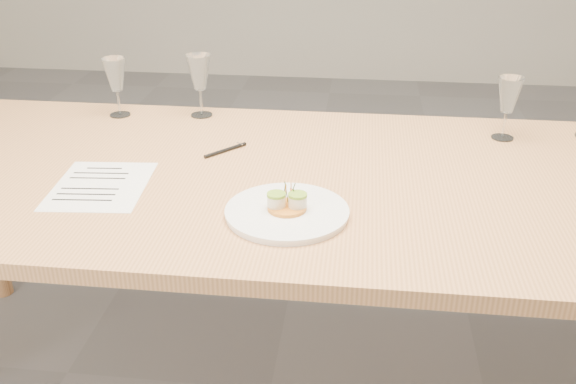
# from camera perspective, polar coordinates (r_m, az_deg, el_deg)

# --- Properties ---
(dining_table) EXTENTS (2.40, 1.00, 0.75)m
(dining_table) POSITION_cam_1_polar(r_m,az_deg,el_deg) (1.71, -1.85, -0.31)
(dining_table) COLOR tan
(dining_table) RESTS_ON ground
(dinner_plate) EXTENTS (0.28, 0.28, 0.07)m
(dinner_plate) POSITION_cam_1_polar(r_m,az_deg,el_deg) (1.46, -0.08, -1.69)
(dinner_plate) COLOR white
(dinner_plate) RESTS_ON dining_table
(recipe_sheet) EXTENTS (0.25, 0.31, 0.00)m
(recipe_sheet) POSITION_cam_1_polar(r_m,az_deg,el_deg) (1.67, -16.33, 0.56)
(recipe_sheet) COLOR white
(recipe_sheet) RESTS_ON dining_table
(ballpoint_pen) EXTENTS (0.10, 0.12, 0.01)m
(ballpoint_pen) POSITION_cam_1_polar(r_m,az_deg,el_deg) (1.82, -5.56, 3.73)
(ballpoint_pen) COLOR black
(ballpoint_pen) RESTS_ON dining_table
(wine_glass_0) EXTENTS (0.08, 0.08, 0.19)m
(wine_glass_0) POSITION_cam_1_polar(r_m,az_deg,el_deg) (2.13, -15.09, 9.94)
(wine_glass_0) COLOR white
(wine_glass_0) RESTS_ON dining_table
(wine_glass_1) EXTENTS (0.08, 0.08, 0.20)m
(wine_glass_1) POSITION_cam_1_polar(r_m,az_deg,el_deg) (2.07, -7.90, 10.38)
(wine_glass_1) COLOR white
(wine_glass_1) RESTS_ON dining_table
(wine_glass_2) EXTENTS (0.07, 0.07, 0.18)m
(wine_glass_2) POSITION_cam_1_polar(r_m,az_deg,el_deg) (1.97, 19.03, 8.05)
(wine_glass_2) COLOR white
(wine_glass_2) RESTS_ON dining_table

